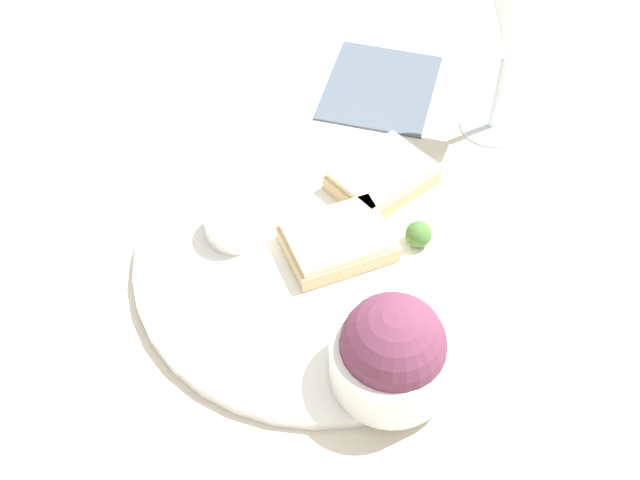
% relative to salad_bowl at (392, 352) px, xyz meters
% --- Properties ---
extents(ground_plane, '(4.00, 4.00, 0.00)m').
position_rel_salad_bowl_xyz_m(ground_plane, '(0.07, 0.12, -0.05)').
color(ground_plane, beige).
extents(dinner_plate, '(0.36, 0.36, 0.01)m').
position_rel_salad_bowl_xyz_m(dinner_plate, '(0.07, 0.12, -0.04)').
color(dinner_plate, white).
rests_on(dinner_plate, ground_plane).
extents(salad_bowl, '(0.10, 0.10, 0.09)m').
position_rel_salad_bowl_xyz_m(salad_bowl, '(0.00, 0.00, 0.00)').
color(salad_bowl, white).
rests_on(salad_bowl, dinner_plate).
extents(sauce_ramekin, '(0.06, 0.06, 0.03)m').
position_rel_salad_bowl_xyz_m(sauce_ramekin, '(0.05, 0.21, -0.02)').
color(sauce_ramekin, white).
rests_on(sauce_ramekin, dinner_plate).
extents(cheese_toast_near, '(0.12, 0.12, 0.03)m').
position_rel_salad_bowl_xyz_m(cheese_toast_near, '(0.09, 0.11, -0.02)').
color(cheese_toast_near, '#D1B27F').
rests_on(cheese_toast_near, dinner_plate).
extents(cheese_toast_far, '(0.11, 0.09, 0.03)m').
position_rel_salad_bowl_xyz_m(cheese_toast_far, '(0.18, 0.12, -0.02)').
color(cheese_toast_far, '#D1B27F').
rests_on(cheese_toast_far, dinner_plate).
extents(wine_glass, '(0.07, 0.07, 0.19)m').
position_rel_salad_bowl_xyz_m(wine_glass, '(0.34, 0.08, 0.08)').
color(wine_glass, silver).
rests_on(wine_glass, ground_plane).
extents(garnish, '(0.03, 0.03, 0.03)m').
position_rel_salad_bowl_xyz_m(garnish, '(0.14, 0.06, -0.02)').
color(garnish, '#477533').
rests_on(garnish, dinner_plate).
extents(napkin, '(0.18, 0.17, 0.01)m').
position_rel_salad_bowl_xyz_m(napkin, '(0.33, 0.22, -0.05)').
color(napkin, '#4C5666').
rests_on(napkin, ground_plane).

